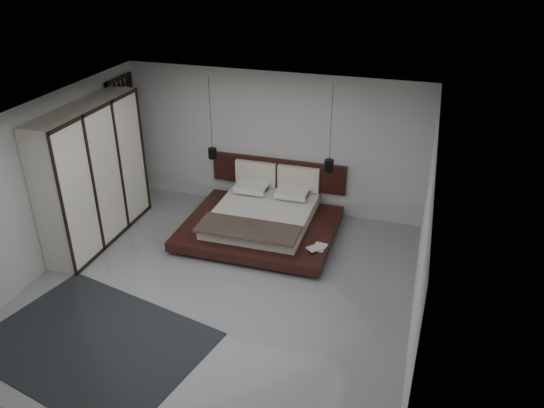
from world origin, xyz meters
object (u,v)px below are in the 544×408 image
(lattice_screen, at_px, (126,141))
(pendant_right, at_px, (329,165))
(bed, at_px, (262,218))
(wardrobe, at_px, (93,175))
(rug, at_px, (93,343))
(pendant_left, at_px, (212,153))

(lattice_screen, height_order, pendant_right, pendant_right)
(bed, xyz_separation_m, wardrobe, (-2.82, -1.03, 0.97))
(pendant_right, xyz_separation_m, wardrobe, (-3.95, -1.46, -0.08))
(bed, height_order, wardrobe, wardrobe)
(bed, height_order, pendant_right, pendant_right)
(lattice_screen, xyz_separation_m, pendant_right, (4.20, -0.11, 0.04))
(lattice_screen, distance_m, rug, 4.69)
(lattice_screen, distance_m, wardrobe, 1.59)
(pendant_left, xyz_separation_m, wardrobe, (-1.68, -1.46, -0.06))
(pendant_left, bearing_deg, wardrobe, -139.01)
(lattice_screen, bearing_deg, pendant_left, -3.20)
(pendant_left, bearing_deg, rug, -92.58)
(lattice_screen, xyz_separation_m, pendant_left, (1.93, -0.11, 0.02))
(pendant_right, distance_m, wardrobe, 4.21)
(rug, bearing_deg, lattice_screen, 112.86)
(pendant_right, height_order, wardrobe, pendant_right)
(bed, distance_m, wardrobe, 3.15)
(bed, height_order, pendant_left, pendant_left)
(bed, bearing_deg, pendant_left, 159.07)
(pendant_left, xyz_separation_m, rug, (-0.18, -4.04, -1.31))
(bed, relative_size, rug, 0.91)
(pendant_left, bearing_deg, bed, -20.93)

